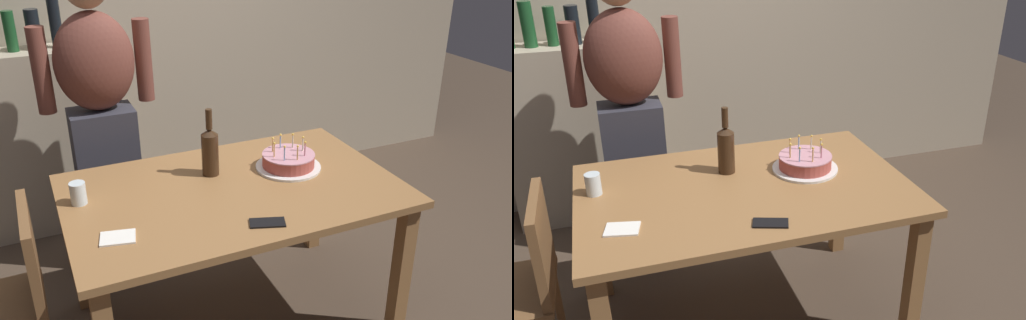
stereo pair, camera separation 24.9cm
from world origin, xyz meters
TOP-DOWN VIEW (x-y plane):
  - ground_plane at (0.00, 0.00)m, footprint 10.00×10.00m
  - back_wall at (0.00, 1.55)m, footprint 5.20×0.10m
  - dining_table at (0.00, 0.00)m, footprint 1.50×0.96m
  - birthday_cake at (0.33, 0.08)m, footprint 0.32×0.32m
  - water_glass_near at (-0.66, 0.14)m, footprint 0.07×0.07m
  - wine_bottle at (-0.04, 0.17)m, footprint 0.08×0.08m
  - cell_phone at (0.01, -0.35)m, footprint 0.16×0.12m
  - napkin_stack at (-0.56, -0.21)m, footprint 0.15×0.13m
  - person_man_bearded at (-0.43, 0.81)m, footprint 0.61×0.27m
  - dining_chair at (-0.98, -0.09)m, footprint 0.42×0.42m
  - shelf_cabinet at (-0.80, 1.33)m, footprint 0.73×0.30m

SIDE VIEW (x-z plane):
  - ground_plane at x=0.00m, z-range 0.00..0.00m
  - dining_chair at x=-0.98m, z-range 0.08..0.95m
  - shelf_cabinet at x=-0.80m, z-range -0.12..1.32m
  - dining_table at x=0.00m, z-range 0.27..1.01m
  - cell_phone at x=0.01m, z-range 0.74..0.75m
  - napkin_stack at x=-0.56m, z-range 0.74..0.75m
  - birthday_cake at x=0.33m, z-range 0.70..0.85m
  - water_glass_near at x=-0.66m, z-range 0.74..0.84m
  - wine_bottle at x=-0.04m, z-range 0.70..1.03m
  - person_man_bearded at x=-0.43m, z-range 0.04..1.70m
  - back_wall at x=0.00m, z-range 0.00..2.60m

